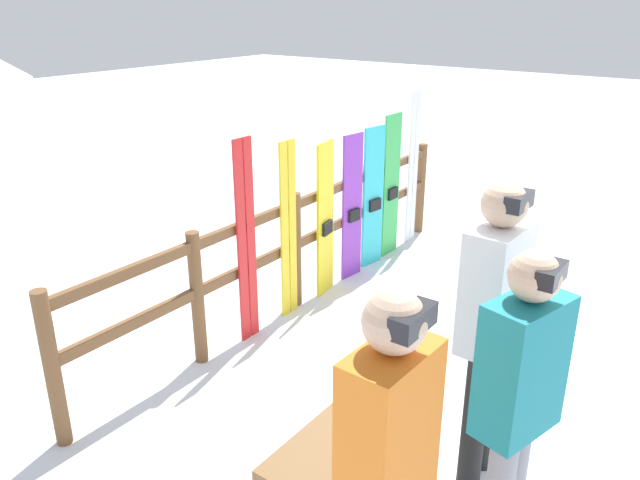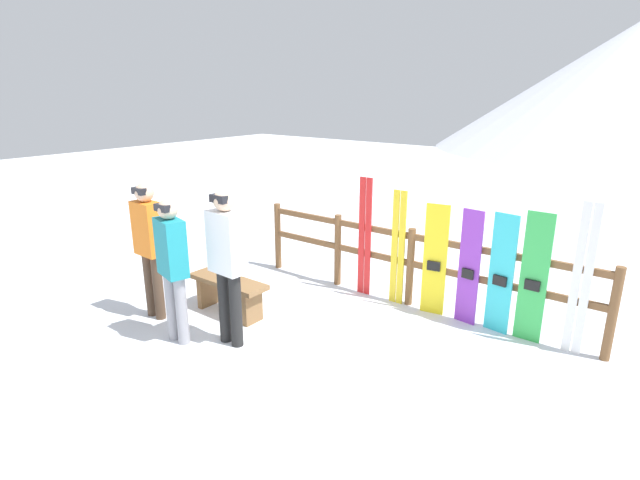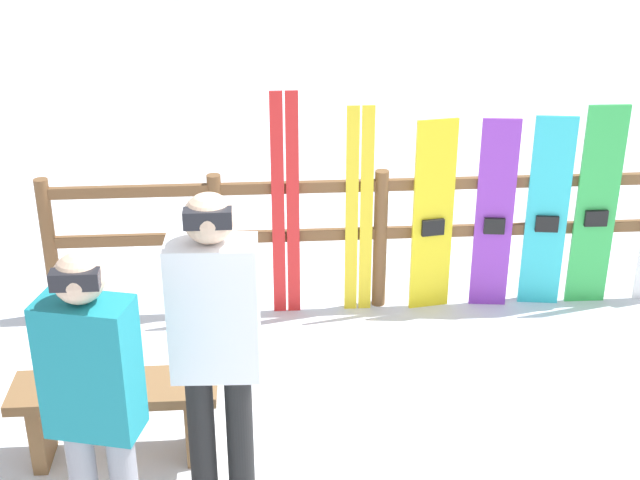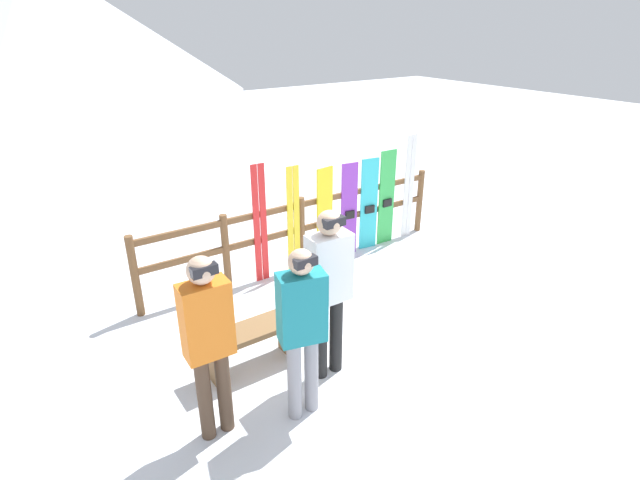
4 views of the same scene
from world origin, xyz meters
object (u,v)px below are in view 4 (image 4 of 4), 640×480
(snowboard_yellow, at_px, (325,216))
(ski_pair_red, at_px, (260,224))
(snowboard_cyan, at_px, (369,205))
(person_white, at_px, (329,283))
(snowboard_purple, at_px, (349,210))
(ski_pair_yellow, at_px, (293,220))
(person_teal, at_px, (302,323))
(ski_pair_white, at_px, (409,187))
(bench, at_px, (252,339))
(snowboard_green, at_px, (387,198))
(person_orange, at_px, (208,335))

(snowboard_yellow, bearing_deg, ski_pair_red, 179.81)
(snowboard_cyan, bearing_deg, person_white, -136.88)
(snowboard_yellow, height_order, snowboard_purple, snowboard_yellow)
(ski_pair_red, height_order, ski_pair_yellow, ski_pair_red)
(person_teal, relative_size, ski_pair_yellow, 1.08)
(ski_pair_red, relative_size, snowboard_cyan, 1.15)
(person_white, xyz_separation_m, snowboard_cyan, (2.29, 2.15, -0.33))
(snowboard_cyan, relative_size, ski_pair_white, 0.85)
(bench, relative_size, ski_pair_yellow, 0.72)
(snowboard_green, relative_size, ski_pair_white, 0.89)
(ski_pair_red, bearing_deg, snowboard_purple, -0.13)
(bench, height_order, snowboard_purple, snowboard_purple)
(bench, distance_m, ski_pair_white, 4.11)
(snowboard_cyan, bearing_deg, snowboard_purple, -180.00)
(ski_pair_red, bearing_deg, snowboard_green, -0.09)
(person_white, bearing_deg, bench, 139.34)
(snowboard_purple, relative_size, snowboard_green, 0.95)
(ski_pair_yellow, relative_size, snowboard_cyan, 1.07)
(person_white, distance_m, snowboard_cyan, 3.16)
(snowboard_purple, bearing_deg, bench, -146.96)
(person_teal, distance_m, ski_pair_white, 4.42)
(snowboard_purple, bearing_deg, ski_pair_white, 0.16)
(bench, distance_m, ski_pair_yellow, 2.28)
(ski_pair_yellow, xyz_separation_m, ski_pair_white, (2.20, 0.00, 0.08))
(snowboard_cyan, height_order, ski_pair_white, ski_pair_white)
(person_orange, bearing_deg, bench, 42.77)
(person_white, relative_size, snowboard_yellow, 1.24)
(snowboard_yellow, relative_size, snowboard_purple, 1.00)
(person_orange, height_order, ski_pair_yellow, person_orange)
(person_orange, distance_m, snowboard_green, 4.55)
(ski_pair_red, bearing_deg, person_orange, -126.64)
(ski_pair_yellow, bearing_deg, snowboard_purple, -0.20)
(person_orange, bearing_deg, snowboard_cyan, 32.30)
(bench, bearing_deg, snowboard_green, 26.62)
(person_orange, relative_size, ski_pair_red, 1.04)
(ski_pair_red, relative_size, ski_pair_white, 0.98)
(ski_pair_red, height_order, snowboard_green, ski_pair_red)
(bench, distance_m, person_teal, 1.07)
(ski_pair_white, bearing_deg, bench, -156.34)
(person_white, height_order, person_teal, person_white)
(person_orange, xyz_separation_m, ski_pair_white, (4.41, 2.26, -0.17))
(snowboard_yellow, height_order, ski_pair_white, ski_pair_white)
(person_teal, distance_m, snowboard_yellow, 3.19)
(ski_pair_yellow, bearing_deg, snowboard_yellow, -0.37)
(person_orange, distance_m, person_white, 1.29)
(bench, relative_size, ski_pair_white, 0.66)
(person_orange, bearing_deg, snowboard_yellow, 39.52)
(person_teal, bearing_deg, ski_pair_yellow, 59.79)
(person_teal, bearing_deg, snowboard_green, 38.03)
(person_white, bearing_deg, person_teal, -147.16)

